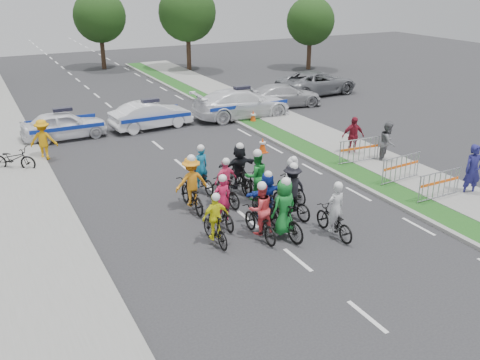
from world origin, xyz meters
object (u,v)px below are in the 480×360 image
rider_2 (260,217)px  tree_1 (187,13)px  rider_12 (201,176)px  tree_4 (100,16)px  rider_11 (239,171)px  spectator_1 (388,142)px  barrier_1 (401,170)px  cone_0 (263,145)px  rider_6 (222,208)px  barrier_0 (439,186)px  civilian_suv (317,83)px  rider_10 (191,189)px  civilian_sedan (284,95)px  marshal_hiviz (43,140)px  rider_5 (267,200)px  rider_9 (225,187)px  police_car_2 (242,103)px  police_car_1 (151,115)px  rider_4 (291,195)px  rider_3 (215,224)px  spectator_2 (353,136)px  police_car_0 (64,125)px  parked_bike (13,159)px  rider_7 (292,183)px  tree_2 (310,21)px  cone_1 (253,117)px  barrier_2 (359,151)px  rider_8 (256,184)px  rider_0 (334,218)px

rider_2 → tree_1: (9.29, 28.32, 3.84)m
rider_12 → tree_4: bearing=-103.2°
rider_11 → spectator_1: 7.07m
barrier_1 → cone_0: bearing=116.5°
rider_6 → barrier_0: size_ratio=0.89×
civilian_suv → barrier_0: size_ratio=2.75×
rider_10 → rider_12: 1.69m
spectator_1 → cone_0: spectator_1 is taller
civilian_sedan → barrier_1: size_ratio=2.29×
tree_4 → marshal_hiviz: bearing=-110.2°
rider_5 → barrier_1: (6.22, 0.52, -0.19)m
rider_9 → barrier_1: size_ratio=0.89×
police_car_2 → tree_1: tree_1 is taller
police_car_1 → cone_0: police_car_1 is taller
spectator_1 → tree_4: tree_4 is taller
rider_2 → rider_4: size_ratio=0.97×
barrier_1 → tree_4: bearing=96.8°
rider_3 → spectator_2: bearing=-153.4°
police_car_0 → civilian_suv: size_ratio=0.73×
rider_2 → police_car_0: rider_2 is taller
rider_6 → parked_bike: 10.06m
police_car_1 → marshal_hiviz: 6.24m
rider_4 → parked_bike: 11.79m
tree_1 → cone_0: bearing=-103.6°
civilian_suv → tree_4: tree_4 is taller
rider_4 → rider_7: size_ratio=1.14×
tree_4 → civilian_suv: bearing=-58.3°
police_car_2 → spectator_1: size_ratio=3.11×
rider_2 → rider_5: 1.21m
spectator_2 → barrier_1: spectator_2 is taller
tree_1 → tree_2: (9.00, -4.00, -0.70)m
cone_1 → marshal_hiviz: bearing=-174.3°
barrier_0 → tree_4: (-3.70, 32.77, 3.63)m
rider_12 → tree_2: bearing=-138.9°
civilian_suv → barrier_1: bearing=153.0°
police_car_1 → cone_0: 6.88m
barrier_2 → tree_4: (-3.70, 28.40, 3.63)m
rider_5 → parked_bike: 11.18m
civilian_suv → cone_1: size_ratio=7.85×
rider_8 → spectator_1: 7.17m
rider_0 → rider_6: rider_0 is taller
barrier_1 → spectator_2: bearing=82.6°
rider_6 → civilian_sedan: bearing=-126.8°
rider_4 → rider_0: bearing=93.5°
police_car_1 → spectator_2: (6.44, -8.30, 0.19)m
police_car_0 → rider_8: bearing=-159.1°
barrier_1 → cone_1: barrier_1 is taller
rider_10 → tree_2: size_ratio=0.35×
barrier_2 → rider_2: bearing=-150.7°
spectator_2 → police_car_0: bearing=154.5°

